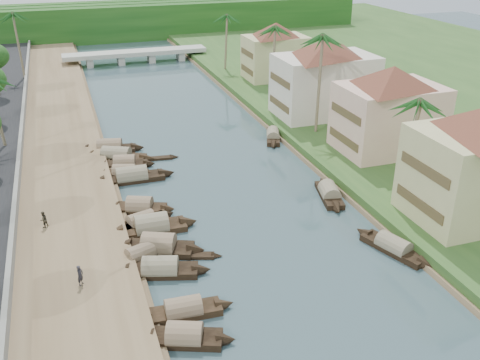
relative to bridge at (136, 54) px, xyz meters
name	(u,v)px	position (x,y,z in m)	size (l,w,h in m)	color
ground	(269,250)	(0.00, -72.00, -1.72)	(220.00, 220.00, 0.00)	#354A50
left_bank	(62,176)	(-16.00, -52.00, -1.32)	(10.00, 180.00, 0.80)	brown
right_bank	(351,137)	(19.00, -52.00, -1.12)	(16.00, 180.00, 1.20)	#284A1D
retaining_wall	(18,174)	(-20.20, -52.00, -0.37)	(0.40, 180.00, 1.10)	slate
treeline	(117,21)	(0.00, 28.00, 2.28)	(120.00, 14.00, 8.00)	#103C10
bridge	(136,54)	(0.00, 0.00, 0.00)	(28.00, 4.00, 2.40)	#A1A297
building_mid	(390,108)	(19.99, -58.00, 4.41)	(14.11, 14.11, 9.70)	beige
building_far	(325,77)	(18.99, -44.00, 4.66)	(15.59, 15.59, 10.20)	beige
building_distant	(275,50)	(19.99, -24.00, 4.16)	(12.62, 12.62, 9.20)	#BEB67F
sampan_1	(185,337)	(-9.25, -80.50, -1.31)	(7.00, 3.99, 2.08)	black
sampan_2	(184,311)	(-8.71, -77.89, -1.31)	(7.51, 1.93, 2.00)	black
sampan_3	(160,269)	(-9.28, -72.48, -1.31)	(8.26, 3.98, 2.19)	black
sampan_4	(141,256)	(-10.43, -70.02, -1.32)	(6.54, 3.49, 1.89)	black
sampan_5	(159,247)	(-8.79, -69.29, -1.30)	(8.15, 5.03, 2.52)	black
sampan_6	(152,227)	(-8.76, -65.82, -1.30)	(8.55, 2.31, 2.51)	black
sampan_7	(141,222)	(-9.49, -64.60, -1.32)	(7.01, 3.36, 1.89)	black
sampan_8	(140,207)	(-9.17, -61.74, -1.31)	(7.06, 4.18, 2.17)	black
sampan_9	(132,177)	(-8.88, -54.71, -1.30)	(9.54, 2.16, 2.38)	black
sampan_10	(124,173)	(-9.50, -53.39, -1.31)	(7.20, 3.66, 1.99)	black
sampan_11	(125,164)	(-9.12, -50.82, -1.31)	(7.14, 3.18, 2.04)	black
sampan_12	(116,156)	(-9.73, -48.24, -1.31)	(9.28, 5.71, 2.25)	black
sampan_13	(110,148)	(-10.18, -45.48, -1.30)	(8.64, 3.61, 2.30)	black
sampan_14	(393,247)	(9.79, -75.56, -1.31)	(4.15, 8.21, 2.01)	black
sampan_15	(329,194)	(9.29, -64.99, -1.31)	(3.34, 7.96, 2.11)	black
sampan_16	(273,136)	(10.05, -48.01, -1.32)	(4.09, 7.73, 1.93)	black
canoe_1	(191,256)	(-6.47, -70.94, -1.62)	(5.31, 2.52, 0.86)	black
canoe_2	(154,159)	(-5.59, -49.77, -1.62)	(5.91, 1.47, 0.85)	black
palm_1	(413,104)	(16.00, -67.25, 8.05)	(3.20, 3.20, 10.30)	#73664D
palm_2	(322,39)	(15.00, -50.13, 11.01)	(3.20, 3.20, 13.39)	#73664D
palm_3	(274,29)	(16.00, -32.98, 9.30)	(3.20, 3.20, 11.62)	#73664D
palm_7	(225,17)	(14.00, -15.06, 8.62)	(3.20, 3.20, 10.91)	#73664D
palm_8	(14,15)	(-20.50, -10.86, 9.92)	(3.20, 3.20, 12.05)	#73664D
tree_6	(346,72)	(24.00, -40.75, 4.11)	(5.03, 5.03, 6.77)	#4D3F2C
person_near	(80,275)	(-15.24, -73.02, -0.11)	(0.59, 0.39, 1.62)	#26242C
person_far	(43,219)	(-17.74, -63.38, -0.18)	(0.72, 0.56, 1.49)	#383327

